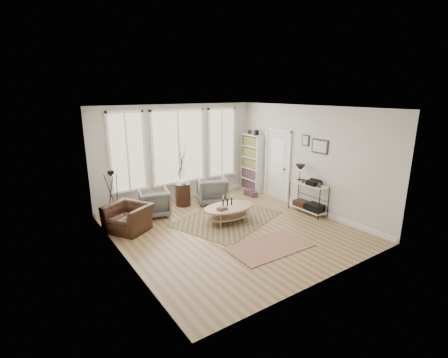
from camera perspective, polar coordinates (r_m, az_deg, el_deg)
room at (r=7.59m, az=1.32°, el=1.24°), size 5.50×5.54×2.90m
bay_window at (r=9.81m, az=-7.99°, el=5.36°), size 4.14×0.12×2.24m
door at (r=10.10m, az=9.40°, el=2.77°), size 0.09×1.06×2.22m
bookcase at (r=10.83m, az=4.93°, el=2.85°), size 0.31×0.85×2.06m
low_shelf at (r=9.16m, az=14.59°, el=-2.76°), size 0.38×1.08×1.30m
wall_art at (r=9.02m, az=15.87°, el=5.80°), size 0.04×0.88×0.44m
rug_main at (r=8.63m, az=0.61°, el=-6.94°), size 3.11×2.72×0.01m
rug_runner at (r=7.21m, az=8.07°, el=-11.67°), size 1.81×1.03×0.01m
coffee_table at (r=8.28m, az=0.77°, el=-5.48°), size 1.38×0.90×0.62m
armchair_left at (r=8.93m, az=-12.12°, el=-4.11°), size 0.93×0.95×0.72m
armchair_right at (r=9.71m, az=-2.11°, el=-1.99°), size 1.09×1.11×0.78m
side_table at (r=9.43m, az=-7.34°, el=0.52°), size 0.44×0.44×1.85m
vase at (r=9.34m, az=-7.11°, el=-0.37°), size 0.27×0.27×0.22m
accent_chair at (r=8.17m, az=-16.47°, el=-6.52°), size 1.29×1.25×0.64m
tripod_camera at (r=8.84m, az=-18.93°, el=-3.11°), size 0.46×0.46×1.32m
book_stack_near at (r=10.53m, az=4.50°, el=-2.35°), size 0.31×0.35×0.19m
book_stack_far at (r=10.39m, az=5.17°, el=-2.67°), size 0.26×0.30×0.17m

